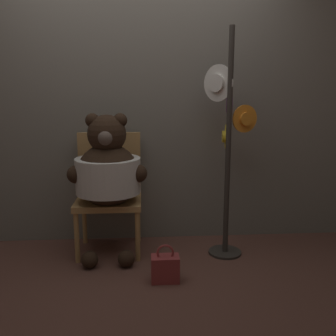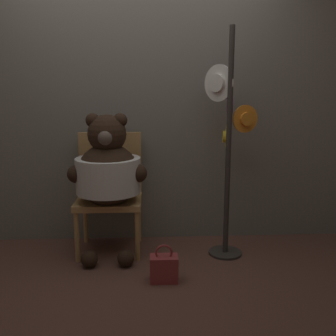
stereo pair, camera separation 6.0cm
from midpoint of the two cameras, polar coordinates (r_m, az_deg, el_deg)
name	(u,v)px [view 1 (the left image)]	position (r m, az deg, el deg)	size (l,w,h in m)	color
ground_plane	(137,263)	(3.14, -5.26, -14.29)	(14.00, 14.00, 0.00)	brown
wall_back	(136,109)	(3.44, -5.41, 8.89)	(8.00, 0.10, 2.42)	slate
chair	(109,188)	(3.29, -9.47, -3.05)	(0.55, 0.47, 1.02)	#B2844C
teddy_bear	(108,171)	(3.09, -9.69, -0.52)	(0.64, 0.57, 1.20)	black
hat_display_rack	(228,138)	(3.13, 8.53, 4.52)	(0.42, 0.44, 1.87)	#332D28
handbag_on_ground	(165,268)	(2.83, -1.06, -14.98)	(0.20, 0.12, 0.29)	maroon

